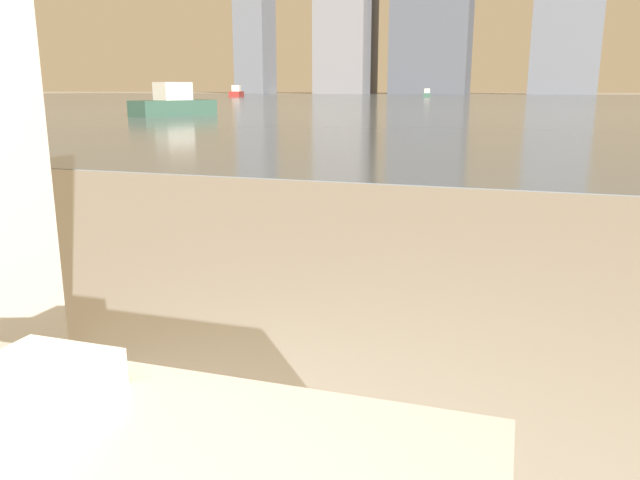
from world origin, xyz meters
name	(u,v)px	position (x,y,z in m)	size (l,w,h in m)	color
towel_stack	(52,374)	(-0.10, 0.83, 0.53)	(0.25, 0.16, 0.08)	white
harbor_water	(517,100)	(0.00, 62.00, 0.01)	(180.00, 110.00, 0.01)	slate
harbor_boat_0	(427,94)	(-10.92, 79.32, 0.37)	(1.28, 2.81, 1.01)	#335647
harbor_boat_1	(236,93)	(-34.02, 73.40, 0.51)	(2.24, 3.98, 1.41)	maroon
harbor_boat_2	(174,104)	(-12.68, 22.43, 0.47)	(2.46, 3.69, 1.31)	#335647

